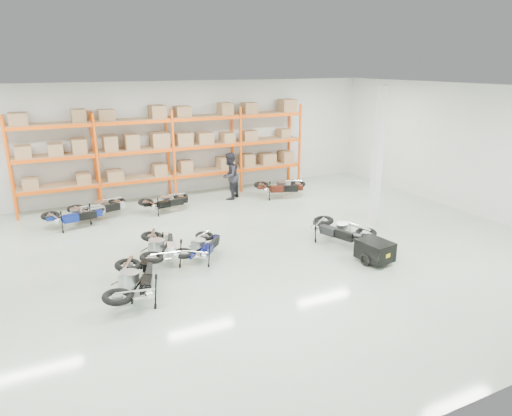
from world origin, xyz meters
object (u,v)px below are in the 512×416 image
moto_back_c (165,198)px  moto_back_a (75,211)px  trailer (375,251)px  person_back (230,176)px  moto_black_far_left (133,275)px  moto_silver_left (160,242)px  moto_blue_centre (201,242)px  moto_back_d (281,184)px  moto_back_b (99,204)px  moto_touring_right (340,225)px

moto_back_c → moto_back_a: bearing=89.2°
trailer → moto_back_a: 9.57m
trailer → person_back: bearing=90.4°
moto_black_far_left → moto_silver_left: bearing=-102.7°
moto_silver_left → moto_black_far_left: bearing=72.3°
moto_blue_centre → trailer: 4.70m
moto_back_c → moto_back_d: size_ratio=0.89×
moto_back_a → moto_silver_left: bearing=-160.5°
moto_black_far_left → moto_back_d: size_ratio=1.05×
moto_black_far_left → moto_blue_centre: bearing=-126.8°
moto_blue_centre → moto_silver_left: 1.09m
moto_silver_left → moto_back_b: bearing=-64.2°
moto_back_c → moto_back_d: 4.66m
moto_back_c → moto_silver_left: bearing=157.3°
moto_touring_right → moto_back_c: moto_touring_right is taller
person_back → trailer: bearing=57.8°
moto_back_b → moto_back_d: moto_back_d is taller
person_back → moto_blue_centre: bearing=18.7°
moto_blue_centre → trailer: bearing=-165.1°
moto_black_far_left → moto_back_b: bearing=-72.2°
moto_blue_centre → moto_back_d: bearing=-93.8°
moto_black_far_left → moto_touring_right: (6.20, 0.75, -0.02)m
trailer → moto_back_d: 6.76m
moto_blue_centre → moto_back_a: bearing=-12.0°
moto_black_far_left → moto_back_b: moto_black_far_left is taller
moto_black_far_left → moto_touring_right: bearing=-154.5°
moto_back_d → person_back: 2.07m
trailer → moto_back_a: size_ratio=0.87×
moto_touring_right → moto_back_b: size_ratio=1.06×
moto_touring_right → moto_back_d: size_ratio=1.01×
moto_back_c → person_back: person_back is taller
moto_back_d → person_back: person_back is taller
moto_black_far_left → moto_touring_right: moto_black_far_left is taller
moto_back_a → trailer: bearing=-138.4°
moto_back_a → moto_back_b: 0.97m
moto_silver_left → moto_black_far_left: (-1.06, -1.75, 0.02)m
moto_back_b → moto_blue_centre: bearing=-169.6°
moto_silver_left → moto_back_c: size_ratio=1.13×
person_back → moto_back_b: bearing=-37.7°
moto_back_b → moto_back_d: bearing=-105.6°
moto_blue_centre → moto_back_a: size_ratio=0.92×
moto_back_c → trailer: bearing=-156.5°
moto_silver_left → moto_back_b: size_ratio=1.05×
trailer → moto_back_b: bearing=122.6°
trailer → moto_back_b: size_ratio=0.87×
moto_silver_left → trailer: size_ratio=1.21×
moto_black_far_left → moto_back_a: bearing=-64.0°
moto_silver_left → moto_back_a: moto_silver_left is taller
trailer → moto_back_d: bearing=74.9°
trailer → moto_back_c: (-3.85, 6.85, 0.13)m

